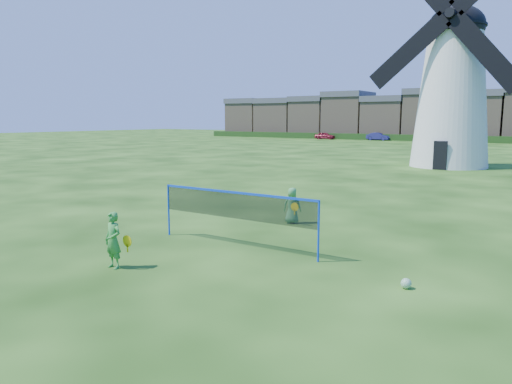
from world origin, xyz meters
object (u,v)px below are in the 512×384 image
object	(u,v)px
windmill	(452,88)
player_girl	(113,240)
player_boy	(292,206)
play_ball	(406,283)
car_left	(325,136)
badminton_net	(236,206)
car_right	(378,136)

from	to	relation	value
windmill	player_girl	xyz separation A→B (m)	(-1.30, -29.71, -5.02)
player_boy	play_ball	size ratio (longest dim) A/B	5.53
play_ball	car_left	world-z (taller)	car_left
badminton_net	car_left	bearing A→B (deg)	113.35
windmill	badminton_net	size ratio (longest dim) A/B	3.15
badminton_net	car_left	size ratio (longest dim) A/B	1.45
play_ball	car_right	world-z (taller)	car_right
badminton_net	play_ball	world-z (taller)	badminton_net
player_boy	car_left	xyz separation A→B (m)	(-27.65, 60.97, -0.02)
car_right	play_ball	bearing A→B (deg)	-158.39
badminton_net	car_left	distance (m)	70.21
car_left	car_right	distance (m)	9.03
player_girl	car_right	bearing A→B (deg)	108.12
car_left	windmill	bearing A→B (deg)	-147.64
player_girl	car_left	distance (m)	72.58
car_left	player_boy	bearing A→B (deg)	-159.56
windmill	car_left	bearing A→B (deg)	126.32
play_ball	badminton_net	bearing A→B (deg)	171.90
player_girl	player_boy	size ratio (longest dim) A/B	1.11
player_boy	windmill	bearing A→B (deg)	-108.77
car_left	play_ball	bearing A→B (deg)	-157.31
play_ball	car_left	bearing A→B (deg)	116.65
windmill	player_girl	bearing A→B (deg)	-92.51
badminton_net	play_ball	xyz separation A→B (m)	(4.87, -0.69, -1.03)
player_boy	play_ball	xyz separation A→B (m)	(5.05, -4.18, -0.50)
player_girl	play_ball	xyz separation A→B (m)	(6.18, 2.41, -0.56)
car_left	car_right	bearing A→B (deg)	-86.66
player_girl	play_ball	bearing A→B (deg)	25.12
badminton_net	car_right	size ratio (longest dim) A/B	1.35
car_left	player_girl	bearing A→B (deg)	-162.52
car_left	car_right	xyz separation A→B (m)	(8.96, 1.15, 0.03)
play_ball	car_right	bearing A→B (deg)	109.70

